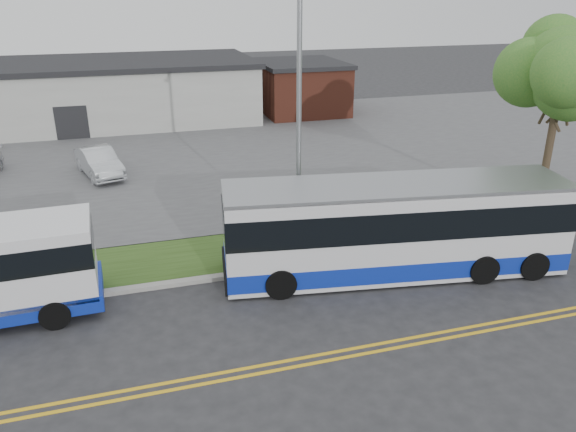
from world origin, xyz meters
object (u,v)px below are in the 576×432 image
object	(u,v)px
streetlight_near	(300,110)
tree_east	(564,68)
transit_bus	(395,228)
parked_car_a	(99,162)

from	to	relation	value
streetlight_near	tree_east	bearing A→B (deg)	1.42
transit_bus	parked_car_a	xyz separation A→B (m)	(-9.81, 13.71, -0.81)
tree_east	parked_car_a	size ratio (longest dim) A/B	1.93
tree_east	streetlight_near	world-z (taller)	streetlight_near
tree_east	transit_bus	xyz separation A→B (m)	(-8.47, -3.02, -4.58)
tree_east	parked_car_a	distance (m)	21.86
tree_east	transit_bus	world-z (taller)	tree_east
streetlight_near	transit_bus	world-z (taller)	streetlight_near
transit_bus	parked_car_a	size ratio (longest dim) A/B	2.74
transit_bus	streetlight_near	bearing A→B (deg)	140.83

